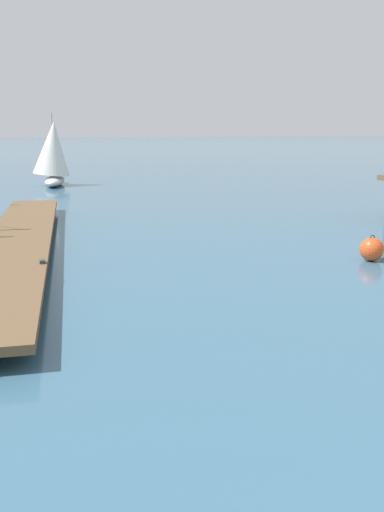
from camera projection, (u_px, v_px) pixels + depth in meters
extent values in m
cube|color=brown|center=(19.00, 240.00, 15.45)|extent=(2.26, 16.48, 0.16)
cylinder|color=#3D3023|center=(10.00, 272.00, 12.90)|extent=(0.36, 0.36, 0.29)
cylinder|color=#3D3023|center=(26.00, 230.00, 18.11)|extent=(0.36, 0.36, 0.29)
cylinder|color=#3D3023|center=(36.00, 207.00, 23.31)|extent=(0.36, 0.36, 0.29)
cube|color=#333338|center=(43.00, 262.00, 12.47)|extent=(0.13, 0.20, 0.08)
sphere|color=#E04C1E|center=(372.00, 249.00, 14.54)|extent=(0.63, 0.63, 0.63)
torus|color=black|center=(372.00, 238.00, 14.46)|extent=(0.14, 0.02, 0.14)
ellipsoid|color=silver|center=(55.00, 180.00, 33.44)|extent=(1.58, 4.44, 0.60)
cylinder|color=#B2ADA3|center=(53.00, 145.00, 33.04)|extent=(0.08, 0.08, 3.73)
cone|color=silver|center=(53.00, 148.00, 32.74)|extent=(2.72, 2.44, 3.38)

